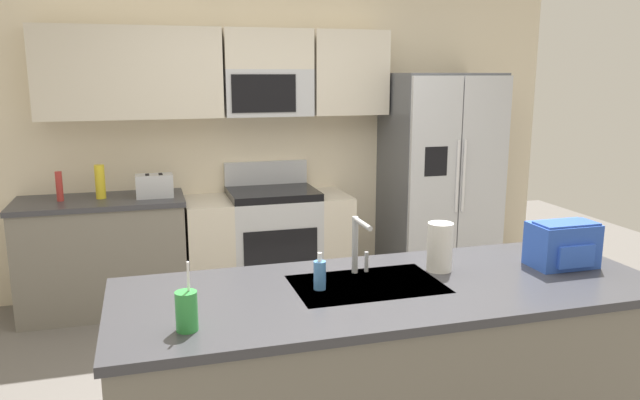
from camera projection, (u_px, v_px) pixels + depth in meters
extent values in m
plane|color=#66605B|center=(350.00, 395.00, 3.58)|extent=(9.00, 9.00, 0.00)
cube|color=beige|center=(272.00, 137.00, 5.34)|extent=(5.20, 0.10, 2.60)
cube|color=beige|center=(82.00, 73.00, 4.62)|extent=(0.70, 0.32, 0.70)
cube|color=beige|center=(176.00, 73.00, 4.81)|extent=(0.70, 0.32, 0.70)
cube|color=beige|center=(348.00, 73.00, 5.20)|extent=(0.64, 0.32, 0.70)
cube|color=#B7BABF|center=(267.00, 93.00, 5.04)|extent=(0.72, 0.32, 0.38)
cube|color=black|center=(264.00, 93.00, 4.87)|extent=(0.52, 0.01, 0.30)
cube|color=beige|center=(267.00, 49.00, 4.97)|extent=(0.72, 0.32, 0.32)
cube|color=slate|center=(104.00, 257.00, 4.80)|extent=(1.24, 0.60, 0.86)
cube|color=#38383D|center=(100.00, 201.00, 4.70)|extent=(1.27, 0.63, 0.04)
cube|color=#B7BABF|center=(273.00, 245.00, 5.17)|extent=(0.72, 0.60, 0.84)
cube|color=black|center=(281.00, 252.00, 4.88)|extent=(0.60, 0.01, 0.36)
cube|color=black|center=(272.00, 193.00, 5.08)|extent=(0.72, 0.60, 0.06)
cube|color=#B7BABF|center=(266.00, 173.00, 5.30)|extent=(0.72, 0.06, 0.20)
cube|color=beige|center=(209.00, 250.00, 5.02)|extent=(0.36, 0.60, 0.84)
cube|color=beige|center=(330.00, 241.00, 5.31)|extent=(0.28, 0.60, 0.84)
cube|color=#4C4F54|center=(438.00, 179.00, 5.43)|extent=(0.90, 0.70, 1.85)
cube|color=#B7BABF|center=(434.00, 188.00, 5.02)|extent=(0.44, 0.04, 1.81)
cube|color=#B7BABF|center=(482.00, 185.00, 5.14)|extent=(0.44, 0.04, 1.81)
cylinder|color=silver|center=(457.00, 176.00, 5.02)|extent=(0.02, 0.02, 0.60)
cylinder|color=silver|center=(464.00, 176.00, 5.04)|extent=(0.02, 0.02, 0.60)
cube|color=black|center=(436.00, 161.00, 4.95)|extent=(0.20, 0.00, 0.24)
cube|color=slate|center=(389.00, 380.00, 2.89)|extent=(2.47, 0.89, 0.86)
cube|color=#38383D|center=(391.00, 290.00, 2.80)|extent=(2.51, 0.93, 0.04)
cube|color=#B7BABF|center=(367.00, 287.00, 2.82)|extent=(0.68, 0.44, 0.03)
cube|color=#B7BABF|center=(154.00, 186.00, 4.75)|extent=(0.28, 0.16, 0.18)
cube|color=black|center=(147.00, 175.00, 4.72)|extent=(0.03, 0.11, 0.01)
cube|color=black|center=(161.00, 174.00, 4.74)|extent=(0.03, 0.11, 0.01)
cylinder|color=#B2332D|center=(59.00, 186.00, 4.60)|extent=(0.05, 0.05, 0.23)
cylinder|color=yellow|center=(100.00, 182.00, 4.69)|extent=(0.08, 0.08, 0.26)
cylinder|color=#B7BABF|center=(355.00, 245.00, 2.94)|extent=(0.03, 0.03, 0.28)
cylinder|color=#B7BABF|center=(363.00, 224.00, 2.82)|extent=(0.02, 0.20, 0.02)
cylinder|color=#B7BABF|center=(366.00, 262.00, 2.98)|extent=(0.02, 0.02, 0.10)
cylinder|color=green|center=(187.00, 311.00, 2.29)|extent=(0.08, 0.08, 0.15)
cylinder|color=white|center=(188.00, 279.00, 2.27)|extent=(0.01, 0.03, 0.14)
cylinder|color=#4C8CD8|center=(320.00, 275.00, 2.73)|extent=(0.06, 0.06, 0.13)
cylinder|color=white|center=(320.00, 257.00, 2.72)|extent=(0.02, 0.02, 0.04)
cylinder|color=white|center=(440.00, 247.00, 2.98)|extent=(0.12, 0.12, 0.24)
cube|color=blue|center=(562.00, 245.00, 3.06)|extent=(0.32, 0.20, 0.22)
cube|color=#2749A9|center=(566.00, 225.00, 3.02)|extent=(0.30, 0.14, 0.03)
cube|color=blue|center=(576.00, 256.00, 2.96)|extent=(0.20, 0.03, 0.11)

